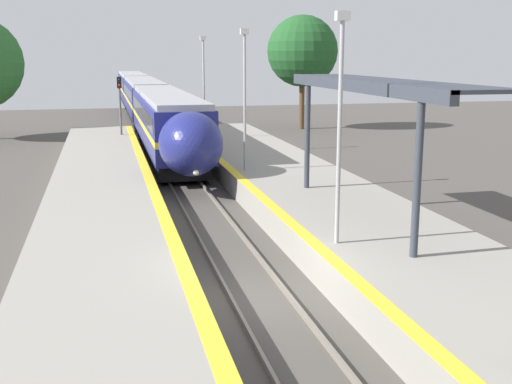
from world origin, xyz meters
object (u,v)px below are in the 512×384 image
at_px(lamppost_near, 340,116).
at_px(lamppost_far, 204,81).
at_px(lamppost_mid, 245,91).
at_px(train, 145,99).
at_px(railway_signal, 120,106).

relative_size(lamppost_near, lamppost_far, 1.00).
height_order(lamppost_near, lamppost_mid, same).
height_order(train, railway_signal, railway_signal).
bearing_deg(railway_signal, lamppost_far, -27.72).
xyz_separation_m(railway_signal, lamppost_mid, (4.95, -14.20, 1.60)).
relative_size(train, lamppost_far, 10.33).
xyz_separation_m(train, railway_signal, (-2.51, -15.14, 0.62)).
xyz_separation_m(railway_signal, lamppost_near, (4.95, -25.79, 1.60)).
bearing_deg(railway_signal, lamppost_near, -79.13).
relative_size(lamppost_near, lamppost_mid, 1.00).
bearing_deg(train, lamppost_mid, -85.24).
bearing_deg(lamppost_near, train, 93.41).
xyz_separation_m(train, lamppost_near, (2.44, -40.94, 2.22)).
bearing_deg(train, railway_signal, -99.42).
bearing_deg(lamppost_near, railway_signal, 100.87).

